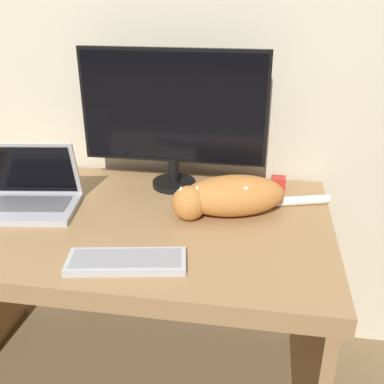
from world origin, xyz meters
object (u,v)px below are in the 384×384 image
at_px(external_keyboard, 126,261).
at_px(cat, 229,196).
at_px(laptop, 31,196).
at_px(monitor, 173,114).

relative_size(external_keyboard, cat, 0.65).
bearing_deg(laptop, monitor, 22.49).
xyz_separation_m(laptop, cat, (0.66, 0.07, 0.02)).
bearing_deg(monitor, laptop, -149.28).
xyz_separation_m(monitor, external_keyboard, (-0.03, -0.54, -0.27)).
height_order(monitor, laptop, monitor).
xyz_separation_m(laptop, external_keyboard, (0.41, -0.28, -0.03)).
distance_m(monitor, laptop, 0.56).
distance_m(monitor, cat, 0.36).
bearing_deg(cat, laptop, 169.41).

